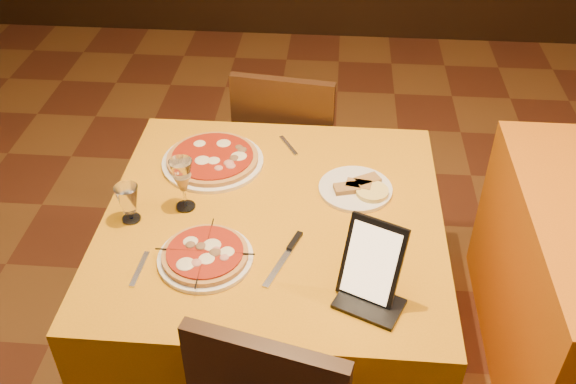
# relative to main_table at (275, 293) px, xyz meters

# --- Properties ---
(main_table) EXTENTS (1.10, 1.10, 0.75)m
(main_table) POSITION_rel_main_table_xyz_m (0.00, 0.00, 0.00)
(main_table) COLOR orange
(main_table) RESTS_ON floor
(chair_main_far) EXTENTS (0.47, 0.47, 0.91)m
(chair_main_far) POSITION_rel_main_table_xyz_m (0.00, 0.81, 0.08)
(chair_main_far) COLOR black
(chair_main_far) RESTS_ON floor
(pizza_near) EXTENTS (0.29, 0.29, 0.03)m
(pizza_near) POSITION_rel_main_table_xyz_m (-0.18, -0.23, 0.39)
(pizza_near) COLOR white
(pizza_near) RESTS_ON main_table
(pizza_far) EXTENTS (0.37, 0.37, 0.03)m
(pizza_far) POSITION_rel_main_table_xyz_m (-0.25, 0.27, 0.39)
(pizza_far) COLOR white
(pizza_far) RESTS_ON main_table
(cutlet_dish) EXTENTS (0.25, 0.25, 0.03)m
(cutlet_dish) POSITION_rel_main_table_xyz_m (0.27, 0.15, 0.39)
(cutlet_dish) COLOR white
(cutlet_dish) RESTS_ON main_table
(wine_glass) EXTENTS (0.09, 0.09, 0.19)m
(wine_glass) POSITION_rel_main_table_xyz_m (-0.29, 0.01, 0.47)
(wine_glass) COLOR tan
(wine_glass) RESTS_ON main_table
(water_glass) EXTENTS (0.09, 0.09, 0.13)m
(water_glass) POSITION_rel_main_table_xyz_m (-0.45, -0.06, 0.44)
(water_glass) COLOR silver
(water_glass) RESTS_ON main_table
(tablet) EXTENTS (0.19, 0.16, 0.23)m
(tablet) POSITION_rel_main_table_xyz_m (0.30, -0.32, 0.49)
(tablet) COLOR black
(tablet) RESTS_ON main_table
(knife) EXTENTS (0.10, 0.24, 0.01)m
(knife) POSITION_rel_main_table_xyz_m (0.05, -0.21, 0.38)
(knife) COLOR #AEADB4
(knife) RESTS_ON main_table
(fork_near) EXTENTS (0.02, 0.15, 0.01)m
(fork_near) POSITION_rel_main_table_xyz_m (-0.37, -0.29, 0.38)
(fork_near) COLOR #B0AEB5
(fork_near) RESTS_ON main_table
(fork_far) EXTENTS (0.08, 0.13, 0.01)m
(fork_far) POSITION_rel_main_table_xyz_m (0.02, 0.40, 0.38)
(fork_far) COLOR silver
(fork_far) RESTS_ON main_table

